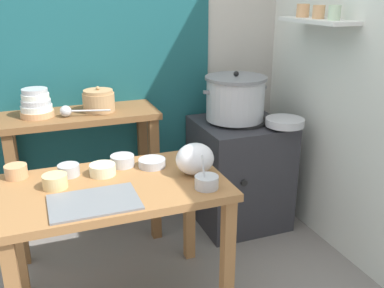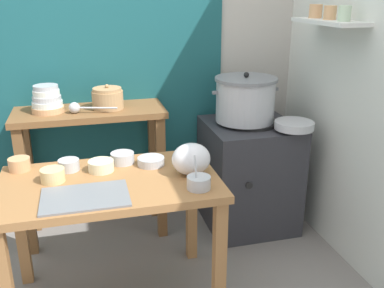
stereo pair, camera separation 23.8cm
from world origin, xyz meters
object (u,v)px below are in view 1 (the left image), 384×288
serving_tray (94,202)px  prep_bowl_2 (122,160)px  stove_block (239,172)px  prep_bowl_0 (152,162)px  bowl_stack_enamel (36,104)px  prep_bowl_6 (69,170)px  ladle (68,111)px  steamer_pot (235,98)px  prep_table (116,204)px  prep_bowl_5 (16,171)px  wide_pan (285,122)px  clay_pot (99,101)px  prep_bowl_1 (103,169)px  plastic_bag (195,159)px  prep_bowl_3 (207,181)px  back_shelf_table (83,146)px  prep_bowl_4 (55,181)px

serving_tray → prep_bowl_2: (0.21, 0.39, 0.03)m
stove_block → prep_bowl_0: stove_block is taller
bowl_stack_enamel → prep_bowl_6: size_ratio=1.78×
ladle → steamer_pot: bearing=-2.3°
prep_table → prep_bowl_5: prep_bowl_5 is taller
prep_table → ladle: (-0.14, 0.67, 0.33)m
prep_bowl_6 → wide_pan: bearing=7.6°
prep_bowl_5 → stove_block: bearing=13.5°
clay_pot → prep_bowl_1: clay_pot is taller
prep_bowl_0 → prep_bowl_6: (-0.44, 0.04, 0.01)m
ladle → plastic_bag: 0.90m
serving_tray → prep_bowl_1: size_ratio=2.97×
serving_tray → wide_pan: 1.44m
clay_pot → bowl_stack_enamel: bowl_stack_enamel is taller
prep_bowl_3 → prep_table: bearing=153.5°
prep_bowl_2 → prep_bowl_6: 0.29m
back_shelf_table → prep_bowl_2: bearing=-73.9°
wide_pan → prep_bowl_5: (-1.66, -0.12, -0.05)m
wide_pan → bowl_stack_enamel: bearing=166.5°
wide_pan → prep_bowl_5: bearing=-175.9°
serving_tray → prep_bowl_4: bearing=123.5°
stove_block → bowl_stack_enamel: 1.45m
back_shelf_table → wide_pan: size_ratio=3.77×
stove_block → prep_bowl_2: 1.06m
prep_bowl_0 → ladle: bearing=125.8°
back_shelf_table → clay_pot: bearing=0.0°
stove_block → wide_pan: bearing=-48.3°
ladle → prep_bowl_4: bearing=-102.6°
serving_tray → back_shelf_table: bearing=86.0°
steamer_pot → prep_bowl_6: 1.26m
prep_bowl_1 → prep_bowl_3: bearing=-37.3°
serving_tray → prep_bowl_5: bearing=127.8°
prep_table → serving_tray: (-0.12, -0.17, 0.12)m
stove_block → bowl_stack_enamel: size_ratio=3.94×
prep_bowl_0 → prep_bowl_3: bearing=-63.6°
prep_bowl_6 → prep_bowl_2: bearing=6.1°
prep_bowl_3 → wide_pan: bearing=35.9°
clay_pot → prep_bowl_1: 0.64m
back_shelf_table → steamer_pot: size_ratio=2.06×
stove_block → steamer_pot: steamer_pot is taller
plastic_bag → wide_pan: bearing=26.8°
prep_bowl_3 → prep_bowl_0: bearing=116.4°
back_shelf_table → ladle: (-0.08, -0.07, 0.26)m
ladle → serving_tray: 0.86m
bowl_stack_enamel → prep_bowl_6: 0.61m
ladle → prep_bowl_1: size_ratio=2.19×
back_shelf_table → bowl_stack_enamel: bowl_stack_enamel is taller
stove_block → ladle: ladle is taller
prep_table → plastic_bag: (0.42, -0.03, 0.19)m
ladle → prep_bowl_4: size_ratio=2.46×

